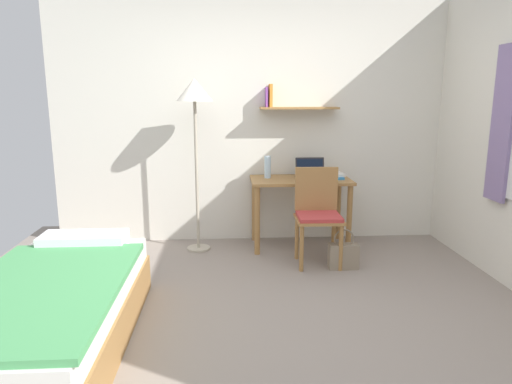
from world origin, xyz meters
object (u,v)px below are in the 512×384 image
object	(u,v)px
bed	(51,314)
handbag	(343,255)
water_bottle	(268,167)
desk	(300,192)
standing_lamp	(195,102)
desk_chair	(318,211)
laptop	(310,173)
book_stack	(335,175)

from	to	relation	value
bed	handbag	xyz separation A→B (m)	(2.19, 1.26, -0.11)
bed	water_bottle	size ratio (longest dim) A/B	8.28
desk	water_bottle	xyz separation A→B (m)	(-0.34, 0.07, 0.25)
standing_lamp	water_bottle	world-z (taller)	standing_lamp
desk_chair	laptop	world-z (taller)	laptop
desk	book_stack	distance (m)	0.41
bed	standing_lamp	world-z (taller)	standing_lamp
bed	desk	distance (m)	2.73
bed	desk_chair	bearing A→B (deg)	36.13
water_bottle	bed	bearing A→B (deg)	-127.45
bed	standing_lamp	distance (m)	2.42
book_stack	bed	bearing A→B (deg)	-138.92
standing_lamp	desk	bearing A→B (deg)	2.78
desk	desk_chair	distance (m)	0.52
desk	standing_lamp	bearing A→B (deg)	-177.22
standing_lamp	water_bottle	distance (m)	1.01
laptop	desk	bearing A→B (deg)	-158.78
laptop	handbag	size ratio (longest dim) A/B	0.81
desk_chair	handbag	distance (m)	0.47
laptop	desk_chair	bearing A→B (deg)	-92.23
desk	handbag	distance (m)	0.88
water_bottle	standing_lamp	bearing A→B (deg)	-170.54
bed	desk	size ratio (longest dim) A/B	1.85
desk_chair	water_bottle	bearing A→B (deg)	126.97
handbag	desk_chair	bearing A→B (deg)	140.37
desk	water_bottle	world-z (taller)	water_bottle
standing_lamp	handbag	size ratio (longest dim) A/B	4.57
desk	laptop	world-z (taller)	laptop
book_stack	desk	bearing A→B (deg)	-176.61
desk_chair	handbag	bearing A→B (deg)	-39.63
laptop	handbag	bearing A→B (deg)	-74.95
desk	desk_chair	bearing A→B (deg)	-79.85
desk	bed	bearing A→B (deg)	-134.10
laptop	book_stack	size ratio (longest dim) A/B	1.29
laptop	handbag	xyz separation A→B (m)	(0.19, -0.72, -0.66)
desk_chair	laptop	size ratio (longest dim) A/B	2.94
book_stack	water_bottle	bearing A→B (deg)	176.12
bed	laptop	xyz separation A→B (m)	(1.99, 1.98, 0.55)
bed	desk_chair	xyz separation A→B (m)	(1.97, 1.44, 0.27)
standing_lamp	book_stack	bearing A→B (deg)	2.94
handbag	desk	bearing A→B (deg)	114.18
bed	handbag	distance (m)	2.53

